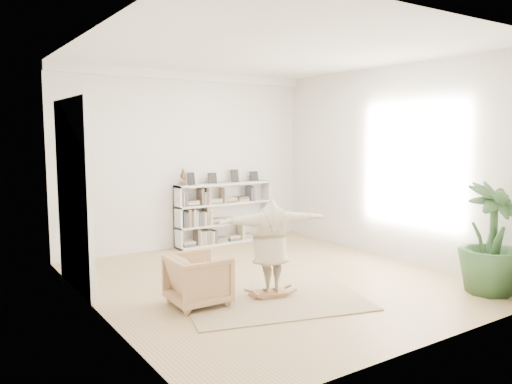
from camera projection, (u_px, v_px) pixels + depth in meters
floor at (271, 280)px, 8.02m from camera, size 6.00×6.00×0.00m
room_shell at (188, 76)px, 10.05m from camera, size 6.00×6.00×6.00m
doors at (74, 197)px, 7.45m from camera, size 0.09×1.78×2.92m
bookshelf at (224, 214)px, 10.69m from camera, size 2.20×0.35×1.64m
armchair at (198, 280)px, 6.83m from camera, size 0.79×0.77×0.70m
rug at (270, 296)px, 7.19m from camera, size 2.95×2.61×0.02m
rocker_board at (270, 292)px, 7.18m from camera, size 0.56×0.42×0.11m
person at (271, 242)px, 7.10m from camera, size 1.72×0.89×1.35m
houseplant at (491, 239)px, 7.28m from camera, size 0.96×0.96×1.63m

